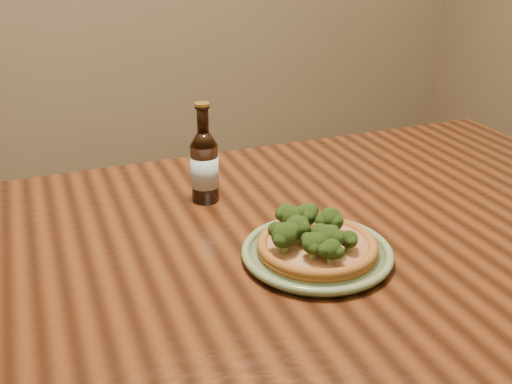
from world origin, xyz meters
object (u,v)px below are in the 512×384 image
object	(u,v)px
table	(271,283)
plate	(317,253)
beer_bottle	(204,166)
pizza	(316,241)

from	to	relation	value
table	plate	bearing A→B (deg)	-62.83
plate	beer_bottle	distance (m)	0.31
pizza	beer_bottle	world-z (taller)	beer_bottle
pizza	beer_bottle	distance (m)	0.31
table	pizza	distance (m)	0.16
table	beer_bottle	size ratio (longest dim) A/B	7.90
plate	pizza	bearing A→B (deg)	169.60
table	beer_bottle	distance (m)	0.27
plate	beer_bottle	world-z (taller)	beer_bottle
beer_bottle	pizza	bearing A→B (deg)	-91.26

